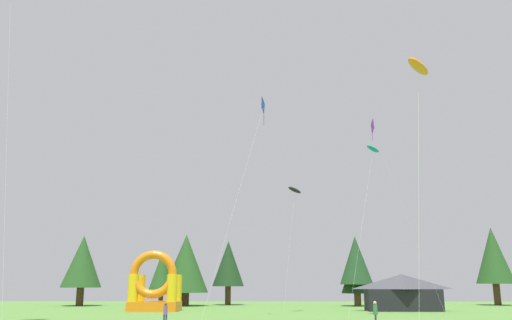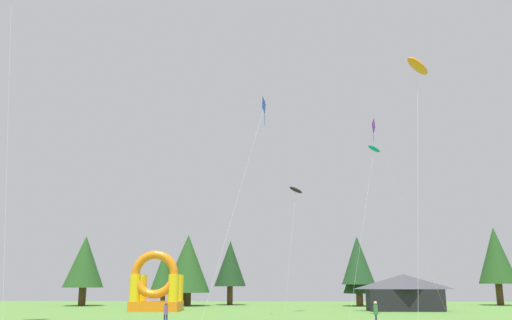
% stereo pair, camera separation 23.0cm
% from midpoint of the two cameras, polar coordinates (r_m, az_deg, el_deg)
% --- Properties ---
extents(kite_orange_parafoil, '(2.56, 3.35, 14.99)m').
position_cam_midpoint_polar(kite_orange_parafoil, '(30.74, 16.90, 9.60)').
color(kite_orange_parafoil, orange).
rests_on(kite_orange_parafoil, ground_plane).
extents(kite_teal_parafoil, '(4.34, 4.71, 15.73)m').
position_cam_midpoint_polar(kite_teal_parafoil, '(51.28, 12.38, 1.14)').
color(kite_teal_parafoil, '#0C7F7A').
rests_on(kite_teal_parafoil, ground_plane).
extents(kite_purple_diamond, '(6.66, 3.22, 17.42)m').
position_cam_midpoint_polar(kite_purple_diamond, '(49.60, 12.22, 3.37)').
color(kite_purple_diamond, purple).
rests_on(kite_purple_diamond, ground_plane).
extents(kite_black_parafoil, '(2.28, 2.70, 12.80)m').
position_cam_midpoint_polar(kite_black_parafoil, '(55.04, 4.07, -3.27)').
color(kite_black_parafoil, black).
rests_on(kite_black_parafoil, ground_plane).
extents(kite_blue_diamond, '(4.94, 7.06, 19.46)m').
position_cam_midpoint_polar(kite_blue_diamond, '(48.76, 0.80, 5.78)').
color(kite_blue_diamond, blue).
rests_on(kite_blue_diamond, ground_plane).
extents(person_near_camera, '(0.30, 0.30, 1.61)m').
position_cam_midpoint_polar(person_near_camera, '(38.39, -9.93, -15.87)').
color(person_near_camera, navy).
rests_on(person_near_camera, ground_plane).
extents(person_left_edge, '(0.36, 0.36, 1.71)m').
position_cam_midpoint_polar(person_left_edge, '(38.00, 12.58, -15.69)').
color(person_left_edge, navy).
rests_on(person_left_edge, ground_plane).
extents(inflatable_orange_dome, '(5.15, 3.89, 6.25)m').
position_cam_midpoint_polar(inflatable_orange_dome, '(58.36, -11.03, -13.55)').
color(inflatable_orange_dome, orange).
rests_on(inflatable_orange_dome, ground_plane).
extents(festival_tent, '(7.70, 3.27, 3.82)m').
position_cam_midpoint_polar(festival_tent, '(60.12, 15.42, -13.62)').
color(festival_tent, black).
rests_on(festival_tent, ground_plane).
extents(tree_row_0, '(5.21, 5.21, 9.02)m').
position_cam_midpoint_polar(tree_row_0, '(74.49, -18.31, -10.38)').
color(tree_row_0, '#4C331E').
rests_on(tree_row_0, ground_plane).
extents(tree_row_1, '(3.24, 3.24, 6.87)m').
position_cam_midpoint_polar(tree_row_1, '(70.47, -10.22, -11.72)').
color(tree_row_1, '#4C331E').
rests_on(tree_row_1, ground_plane).
extents(tree_row_2, '(6.00, 6.00, 9.16)m').
position_cam_midpoint_polar(tree_row_2, '(71.53, -7.67, -11.02)').
color(tree_row_2, '#4C331E').
rests_on(tree_row_2, ground_plane).
extents(tree_row_3, '(4.32, 4.32, 8.54)m').
position_cam_midpoint_polar(tree_row_3, '(73.77, -3.10, -11.13)').
color(tree_row_3, '#4C331E').
rests_on(tree_row_3, ground_plane).
extents(tree_row_4, '(4.24, 4.24, 8.85)m').
position_cam_midpoint_polar(tree_row_4, '(70.89, 10.61, -10.62)').
color(tree_row_4, '#4C331E').
rests_on(tree_row_4, ground_plane).
extents(tree_row_5, '(4.24, 4.24, 7.34)m').
position_cam_midpoint_polar(tree_row_5, '(71.83, 10.74, -11.68)').
color(tree_row_5, '#4C331E').
rests_on(tree_row_5, ground_plane).
extents(tree_row_6, '(4.93, 4.93, 10.32)m').
position_cam_midpoint_polar(tree_row_6, '(79.40, 24.14, -9.40)').
color(tree_row_6, '#4C331E').
rests_on(tree_row_6, ground_plane).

